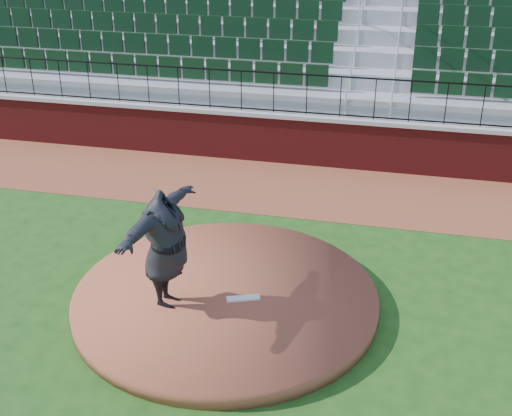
{
  "coord_description": "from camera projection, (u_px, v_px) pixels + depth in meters",
  "views": [
    {
      "loc": [
        2.37,
        -8.69,
        6.35
      ],
      "look_at": [
        0.0,
        1.5,
        1.3
      ],
      "focal_mm": 46.4,
      "sensor_mm": 36.0,
      "label": 1
    }
  ],
  "objects": [
    {
      "name": "pitcher",
      "position": [
        166.0,
        249.0,
        10.37
      ],
      "size": [
        0.92,
        2.54,
        2.03
      ],
      "primitive_type": "imported",
      "rotation": [
        0.0,
        0.0,
        1.47
      ],
      "color": "black",
      "rests_on": "pitchers_mound"
    },
    {
      "name": "ground",
      "position": [
        235.0,
        318.0,
        10.87
      ],
      "size": [
        90.0,
        90.0,
        0.0
      ],
      "primitive_type": "plane",
      "color": "#1E4B15",
      "rests_on": "ground"
    },
    {
      "name": "pitchers_mound",
      "position": [
        226.0,
        298.0,
        11.17
      ],
      "size": [
        5.11,
        5.11,
        0.25
      ],
      "primitive_type": "cylinder",
      "color": "brown",
      "rests_on": "ground"
    },
    {
      "name": "pitching_rubber",
      "position": [
        243.0,
        298.0,
        10.9
      ],
      "size": [
        0.56,
        0.33,
        0.04
      ],
      "primitive_type": "cube",
      "rotation": [
        0.0,
        0.0,
        0.37
      ],
      "color": "white",
      "rests_on": "pitchers_mound"
    },
    {
      "name": "field_wall",
      "position": [
        305.0,
        141.0,
        16.74
      ],
      "size": [
        34.0,
        0.35,
        1.2
      ],
      "primitive_type": "cube",
      "color": "maroon",
      "rests_on": "ground"
    },
    {
      "name": "warning_track",
      "position": [
        293.0,
        187.0,
        15.6
      ],
      "size": [
        34.0,
        3.2,
        0.01
      ],
      "primitive_type": "cube",
      "color": "brown",
      "rests_on": "ground"
    },
    {
      "name": "concourse_wall",
      "position": [
        336.0,
        17.0,
        20.66
      ],
      "size": [
        34.0,
        0.5,
        5.5
      ],
      "primitive_type": "cube",
      "color": "maroon",
      "rests_on": "ground"
    },
    {
      "name": "wall_cap",
      "position": [
        306.0,
        116.0,
        16.46
      ],
      "size": [
        34.0,
        0.45,
        0.1
      ],
      "primitive_type": "cube",
      "color": "#B7B7B7",
      "rests_on": "field_wall"
    },
    {
      "name": "seating_stands",
      "position": [
        323.0,
        51.0,
        18.4
      ],
      "size": [
        34.0,
        5.1,
        4.6
      ],
      "primitive_type": null,
      "color": "gray",
      "rests_on": "ground"
    },
    {
      "name": "wall_railing",
      "position": [
        307.0,
        95.0,
        16.22
      ],
      "size": [
        34.0,
        0.05,
        1.0
      ],
      "primitive_type": null,
      "color": "black",
      "rests_on": "wall_cap"
    }
  ]
}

